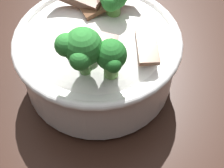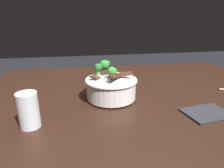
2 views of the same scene
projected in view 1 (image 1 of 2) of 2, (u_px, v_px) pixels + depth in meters
dining_table at (19, 111)px, 0.59m from camera, size 1.46×1.03×0.79m
rice_bowl at (98, 52)px, 0.45m from camera, size 0.22×0.22×0.16m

